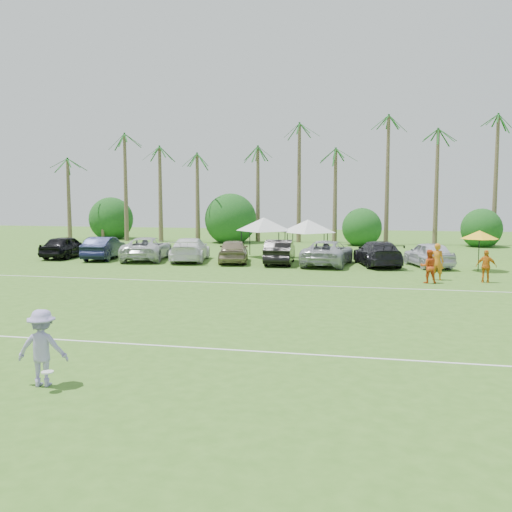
# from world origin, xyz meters

# --- Properties ---
(ground) EXTENTS (120.00, 120.00, 0.00)m
(ground) POSITION_xyz_m (0.00, 0.00, 0.00)
(ground) COLOR #3E6D20
(ground) RESTS_ON ground
(field_lines) EXTENTS (80.00, 12.10, 0.01)m
(field_lines) POSITION_xyz_m (0.00, 8.00, 0.01)
(field_lines) COLOR white
(field_lines) RESTS_ON ground
(palm_tree_0) EXTENTS (2.40, 2.40, 8.90)m
(palm_tree_0) POSITION_xyz_m (-22.00, 38.00, 7.48)
(palm_tree_0) COLOR brown
(palm_tree_0) RESTS_ON ground
(palm_tree_1) EXTENTS (2.40, 2.40, 9.90)m
(palm_tree_1) POSITION_xyz_m (-17.00, 38.00, 8.35)
(palm_tree_1) COLOR brown
(palm_tree_1) RESTS_ON ground
(palm_tree_2) EXTENTS (2.40, 2.40, 10.90)m
(palm_tree_2) POSITION_xyz_m (-12.00, 38.00, 9.21)
(palm_tree_2) COLOR brown
(palm_tree_2) RESTS_ON ground
(palm_tree_3) EXTENTS (2.40, 2.40, 11.90)m
(palm_tree_3) POSITION_xyz_m (-8.00, 38.00, 10.06)
(palm_tree_3) COLOR brown
(palm_tree_3) RESTS_ON ground
(palm_tree_4) EXTENTS (2.40, 2.40, 8.90)m
(palm_tree_4) POSITION_xyz_m (-4.00, 38.00, 7.48)
(palm_tree_4) COLOR brown
(palm_tree_4) RESTS_ON ground
(palm_tree_5) EXTENTS (2.40, 2.40, 9.90)m
(palm_tree_5) POSITION_xyz_m (0.00, 38.00, 8.35)
(palm_tree_5) COLOR brown
(palm_tree_5) RESTS_ON ground
(palm_tree_6) EXTENTS (2.40, 2.40, 10.90)m
(palm_tree_6) POSITION_xyz_m (4.00, 38.00, 9.21)
(palm_tree_6) COLOR brown
(palm_tree_6) RESTS_ON ground
(palm_tree_7) EXTENTS (2.40, 2.40, 11.90)m
(palm_tree_7) POSITION_xyz_m (8.00, 38.00, 10.06)
(palm_tree_7) COLOR brown
(palm_tree_7) RESTS_ON ground
(palm_tree_8) EXTENTS (2.40, 2.40, 8.90)m
(palm_tree_8) POSITION_xyz_m (13.00, 38.00, 7.48)
(palm_tree_8) COLOR brown
(palm_tree_8) RESTS_ON ground
(palm_tree_9) EXTENTS (2.40, 2.40, 9.90)m
(palm_tree_9) POSITION_xyz_m (18.00, 38.00, 8.35)
(palm_tree_9) COLOR brown
(palm_tree_9) RESTS_ON ground
(bush_tree_0) EXTENTS (4.00, 4.00, 4.00)m
(bush_tree_0) POSITION_xyz_m (-19.00, 39.00, 1.80)
(bush_tree_0) COLOR brown
(bush_tree_0) RESTS_ON ground
(bush_tree_1) EXTENTS (4.00, 4.00, 4.00)m
(bush_tree_1) POSITION_xyz_m (-6.00, 39.00, 1.80)
(bush_tree_1) COLOR brown
(bush_tree_1) RESTS_ON ground
(bush_tree_2) EXTENTS (4.00, 4.00, 4.00)m
(bush_tree_2) POSITION_xyz_m (6.00, 39.00, 1.80)
(bush_tree_2) COLOR brown
(bush_tree_2) RESTS_ON ground
(bush_tree_3) EXTENTS (4.00, 4.00, 4.00)m
(bush_tree_3) POSITION_xyz_m (16.00, 39.00, 1.80)
(bush_tree_3) COLOR brown
(bush_tree_3) RESTS_ON ground
(sideline_player_a) EXTENTS (0.79, 0.62, 1.91)m
(sideline_player_a) POSITION_xyz_m (10.46, 17.30, 0.96)
(sideline_player_a) COLOR orange
(sideline_player_a) RESTS_ON ground
(sideline_player_b) EXTENTS (0.88, 0.72, 1.68)m
(sideline_player_b) POSITION_xyz_m (9.95, 16.10, 0.84)
(sideline_player_b) COLOR #D14817
(sideline_player_b) RESTS_ON ground
(sideline_player_c) EXTENTS (1.02, 0.54, 1.65)m
(sideline_player_c) POSITION_xyz_m (12.79, 16.89, 0.82)
(sideline_player_c) COLOR orange
(sideline_player_c) RESTS_ON ground
(canopy_tent_left) EXTENTS (4.05, 4.05, 3.28)m
(canopy_tent_left) POSITION_xyz_m (-0.47, 26.08, 2.81)
(canopy_tent_left) COLOR black
(canopy_tent_left) RESTS_ON ground
(canopy_tent_right) EXTENTS (3.88, 3.88, 3.14)m
(canopy_tent_right) POSITION_xyz_m (2.64, 26.21, 2.69)
(canopy_tent_right) COLOR black
(canopy_tent_right) RESTS_ON ground
(market_umbrella) EXTENTS (2.11, 2.11, 2.36)m
(market_umbrella) POSITION_xyz_m (13.15, 21.45, 2.11)
(market_umbrella) COLOR black
(market_umbrella) RESTS_ON ground
(frisbee_player) EXTENTS (1.26, 0.94, 1.78)m
(frisbee_player) POSITION_xyz_m (0.04, -1.84, 0.89)
(frisbee_player) COLOR #9D8FCB
(frisbee_player) RESTS_ON ground
(parked_car_0) EXTENTS (1.86, 4.59, 1.56)m
(parked_car_0) POSITION_xyz_m (-13.96, 22.75, 0.78)
(parked_car_0) COLOR black
(parked_car_0) RESTS_ON ground
(parked_car_1) EXTENTS (2.25, 4.91, 1.56)m
(parked_car_1) POSITION_xyz_m (-10.91, 22.49, 0.78)
(parked_car_1) COLOR black
(parked_car_1) RESTS_ON ground
(parked_car_2) EXTENTS (3.50, 5.97, 1.56)m
(parked_car_2) POSITION_xyz_m (-7.85, 22.70, 0.78)
(parked_car_2) COLOR silver
(parked_car_2) RESTS_ON ground
(parked_car_3) EXTENTS (3.09, 5.68, 1.56)m
(parked_car_3) POSITION_xyz_m (-4.80, 22.70, 0.78)
(parked_car_3) COLOR white
(parked_car_3) RESTS_ON ground
(parked_car_4) EXTENTS (2.75, 4.87, 1.56)m
(parked_car_4) POSITION_xyz_m (-1.74, 22.46, 0.78)
(parked_car_4) COLOR #827358
(parked_car_4) RESTS_ON ground
(parked_car_5) EXTENTS (2.02, 4.86, 1.56)m
(parked_car_5) POSITION_xyz_m (1.31, 22.48, 0.78)
(parked_car_5) COLOR black
(parked_car_5) RESTS_ON ground
(parked_car_6) EXTENTS (3.11, 5.84, 1.56)m
(parked_car_6) POSITION_xyz_m (4.37, 22.41, 0.78)
(parked_car_6) COLOR #A4A6AD
(parked_car_6) RESTS_ON ground
(parked_car_7) EXTENTS (3.46, 5.76, 1.56)m
(parked_car_7) POSITION_xyz_m (7.43, 22.80, 0.78)
(parked_car_7) COLOR black
(parked_car_7) RESTS_ON ground
(parked_car_8) EXTENTS (3.17, 4.93, 1.56)m
(parked_car_8) POSITION_xyz_m (10.48, 22.81, 0.78)
(parked_car_8) COLOR silver
(parked_car_8) RESTS_ON ground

